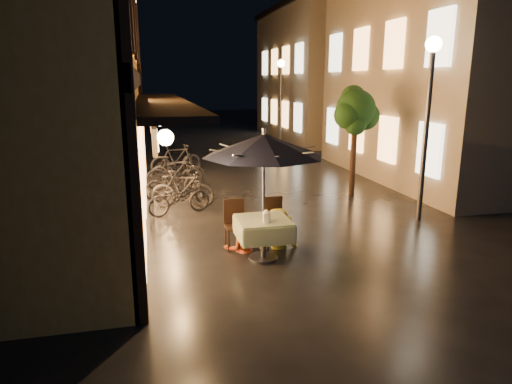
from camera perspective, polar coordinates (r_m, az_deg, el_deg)
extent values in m
plane|color=black|center=(8.68, 9.82, -8.58)|extent=(90.00, 90.00, 0.00)
cube|color=#CA8932|center=(11.64, -26.50, 13.50)|extent=(4.50, 11.00, 7.00)
cube|color=black|center=(11.36, -14.84, 13.47)|extent=(0.12, 11.00, 0.35)
cube|color=black|center=(11.38, -11.75, 10.87)|extent=(1.20, 10.50, 0.12)
cube|color=#FFAC59|center=(10.45, -15.24, 20.63)|extent=(0.10, 0.90, 1.50)
cube|color=#FFAC59|center=(12.93, -14.92, 19.23)|extent=(0.10, 0.90, 1.50)
cube|color=#FFAC59|center=(15.42, -14.71, 18.29)|extent=(0.10, 0.90, 1.50)
cube|color=#FFAC59|center=(8.08, -14.31, -0.05)|extent=(0.10, 2.20, 2.40)
cube|color=#FFAC59|center=(11.52, -14.11, 4.00)|extent=(0.10, 2.20, 2.40)
cube|color=#FFAC59|center=(14.98, -14.00, 6.19)|extent=(0.10, 2.20, 2.40)
cube|color=#9F9481|center=(17.53, 25.15, 12.44)|extent=(7.00, 9.00, 6.50)
cube|color=#FFAC59|center=(12.90, 20.87, 4.98)|extent=(0.10, 1.00, 1.40)
cube|color=#FFAC59|center=(12.82, 21.98, 17.43)|extent=(0.10, 1.00, 1.40)
cube|color=#FFAC59|center=(14.75, 16.13, 6.34)|extent=(0.10, 1.00, 1.40)
cube|color=#FFAC59|center=(14.68, 16.88, 17.23)|extent=(0.10, 1.00, 1.40)
cube|color=#FFAC59|center=(16.69, 12.45, 7.36)|extent=(0.10, 1.00, 1.40)
cube|color=#FFAC59|center=(16.63, 12.96, 16.98)|extent=(0.10, 1.00, 1.40)
cube|color=#FFAC59|center=(18.69, 9.53, 8.15)|extent=(0.10, 1.00, 1.40)
cube|color=#FFAC59|center=(18.63, 9.89, 16.74)|extent=(0.10, 1.00, 1.40)
cube|color=#9F9481|center=(27.54, 10.00, 14.05)|extent=(7.00, 10.00, 7.00)
cube|color=black|center=(27.81, 10.34, 21.58)|extent=(7.30, 10.30, 0.30)
cube|color=#FFAC59|center=(22.80, 5.24, 9.26)|extent=(0.10, 1.00, 1.40)
cube|color=#FFAC59|center=(22.75, 5.40, 16.30)|extent=(0.10, 1.00, 1.40)
cube|color=#FFAC59|center=(24.89, 3.63, 9.66)|extent=(0.10, 1.00, 1.40)
cube|color=#FFAC59|center=(24.85, 3.73, 16.12)|extent=(0.10, 1.00, 1.40)
cube|color=#FFAC59|center=(27.00, 2.26, 10.00)|extent=(0.10, 1.00, 1.40)
cube|color=#FFAC59|center=(26.96, 2.32, 15.95)|extent=(0.10, 1.00, 1.40)
cube|color=#FFAC59|center=(29.12, 1.09, 10.28)|extent=(0.10, 1.00, 1.40)
cube|color=#FFAC59|center=(29.08, 1.11, 15.80)|extent=(0.10, 1.00, 1.40)
cylinder|color=black|center=(13.31, 12.04, 4.08)|extent=(0.16, 0.16, 2.20)
sphere|color=black|center=(13.16, 12.35, 10.10)|extent=(1.10, 1.10, 1.10)
sphere|color=black|center=(13.41, 13.49, 9.25)|extent=(0.80, 0.80, 0.80)
sphere|color=black|center=(12.90, 11.38, 9.41)|extent=(0.76, 0.76, 0.76)
sphere|color=black|center=(13.43, 12.06, 11.47)|extent=(0.70, 0.70, 0.70)
sphere|color=black|center=(12.92, 12.33, 8.26)|extent=(0.60, 0.60, 0.60)
cylinder|color=#59595E|center=(11.32, 20.43, 6.47)|extent=(0.12, 0.12, 4.00)
sphere|color=#FFEEC2|center=(11.28, 21.34, 16.84)|extent=(0.36, 0.36, 0.36)
cylinder|color=#59595E|center=(22.29, 3.08, 10.48)|extent=(0.12, 0.12, 4.00)
sphere|color=#FFEEC2|center=(22.27, 3.15, 15.76)|extent=(0.36, 0.36, 0.36)
cylinder|color=#59595E|center=(8.58, 0.92, -6.06)|extent=(0.10, 0.10, 0.72)
cylinder|color=#59595E|center=(8.70, 0.91, -8.17)|extent=(0.56, 0.56, 0.04)
cube|color=#356340|center=(8.46, 0.93, -3.58)|extent=(0.95, 0.95, 0.06)
cube|color=#356340|center=(8.63, 4.00, -4.40)|extent=(0.04, 0.95, 0.33)
cube|color=#356340|center=(8.41, -2.22, -4.87)|extent=(0.04, 0.95, 0.33)
cube|color=#356340|center=(8.95, 0.18, -3.70)|extent=(0.95, 0.04, 0.33)
cube|color=#356340|center=(8.07, 1.76, -5.67)|extent=(0.95, 0.04, 0.33)
cylinder|color=#59595E|center=(8.35, 0.94, -0.95)|extent=(0.05, 0.05, 2.30)
cone|color=black|center=(8.15, 0.97, 5.86)|extent=(2.22, 2.22, 0.40)
cylinder|color=#59595E|center=(8.12, 0.98, 7.61)|extent=(0.06, 0.06, 0.12)
cube|color=black|center=(9.07, -2.54, -4.36)|extent=(0.42, 0.42, 0.05)
cube|color=black|center=(9.18, -2.78, -2.52)|extent=(0.42, 0.04, 0.55)
cylinder|color=black|center=(8.95, -3.45, -6.22)|extent=(0.04, 0.04, 0.43)
cylinder|color=black|center=(9.01, -1.18, -6.05)|extent=(0.04, 0.04, 0.43)
cylinder|color=black|center=(9.28, -3.83, -5.48)|extent=(0.04, 0.04, 0.43)
cylinder|color=black|center=(9.35, -1.64, -5.32)|extent=(0.04, 0.04, 0.43)
cube|color=black|center=(9.24, 2.35, -4.01)|extent=(0.42, 0.42, 0.05)
cube|color=black|center=(9.35, 2.05, -2.21)|extent=(0.42, 0.04, 0.55)
cylinder|color=black|center=(9.11, 1.54, -5.84)|extent=(0.04, 0.04, 0.43)
cylinder|color=black|center=(9.20, 3.72, -5.65)|extent=(0.04, 0.04, 0.43)
cylinder|color=black|center=(9.44, 0.98, -5.12)|extent=(0.04, 0.04, 0.43)
cylinder|color=black|center=(9.53, 3.09, -4.96)|extent=(0.04, 0.04, 0.43)
cube|color=white|center=(8.22, 1.31, -3.22)|extent=(0.11, 0.11, 0.18)
cube|color=#FFD88C|center=(8.22, 1.31, -3.28)|extent=(0.07, 0.07, 0.12)
cone|color=white|center=(8.18, 1.31, -2.38)|extent=(0.16, 0.16, 0.07)
imported|color=#BD421D|center=(8.92, -1.97, -2.99)|extent=(0.74, 0.61, 1.40)
imported|color=gold|center=(9.06, 2.79, -2.25)|extent=(1.02, 0.60, 1.55)
imported|color=black|center=(11.53, -9.61, -0.70)|extent=(1.73, 1.04, 0.86)
imported|color=black|center=(12.09, -9.14, 0.34)|extent=(1.73, 0.83, 1.00)
imported|color=black|center=(13.10, -10.19, 1.23)|extent=(1.91, 1.29, 0.95)
imported|color=black|center=(14.17, -10.16, 2.37)|extent=(1.75, 0.56, 1.04)
imported|color=black|center=(15.00, -9.79, 2.75)|extent=(1.81, 0.85, 0.91)
imported|color=black|center=(16.42, -9.96, 4.04)|extent=(1.91, 0.94, 1.11)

